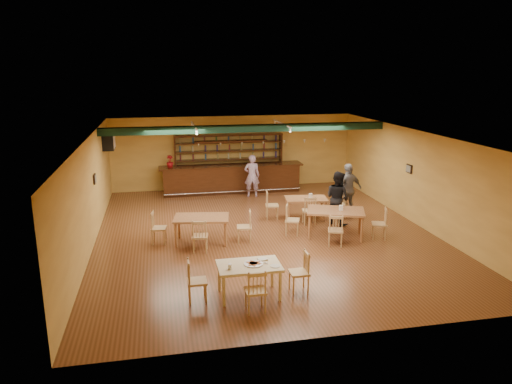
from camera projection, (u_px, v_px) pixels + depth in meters
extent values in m
plane|color=brown|center=(264.00, 233.00, 14.76)|extent=(12.00, 12.00, 0.00)
cube|color=black|center=(247.00, 128.00, 16.70)|extent=(10.00, 0.30, 0.25)
cube|color=white|center=(194.00, 126.00, 16.91)|extent=(0.05, 2.50, 0.05)
cube|color=white|center=(282.00, 124.00, 17.52)|extent=(0.05, 2.50, 0.05)
cube|color=white|center=(109.00, 142.00, 17.23)|extent=(0.34, 0.70, 0.48)
cube|color=black|center=(95.00, 179.00, 14.33)|extent=(0.04, 0.34, 0.28)
cube|color=black|center=(409.00, 169.00, 15.77)|extent=(0.04, 0.34, 0.28)
cube|color=#33180A|center=(232.00, 179.00, 19.46)|extent=(5.76, 0.85, 1.13)
cube|color=#33180A|center=(229.00, 162.00, 19.92)|extent=(4.46, 0.40, 2.28)
imported|color=maroon|center=(170.00, 161.00, 18.79)|extent=(0.34, 0.34, 0.48)
cube|color=#935934|center=(306.00, 208.00, 16.16)|extent=(1.48, 1.01, 0.69)
cube|color=#935934|center=(202.00, 230.00, 13.85)|extent=(1.68, 1.16, 0.77)
cube|color=#935934|center=(335.00, 223.00, 14.34)|extent=(1.90, 1.50, 0.83)
cube|color=beige|center=(249.00, 280.00, 10.59)|extent=(1.39, 0.89, 0.74)
cylinder|color=silver|center=(253.00, 264.00, 10.52)|extent=(0.47, 0.47, 0.01)
cylinder|color=#EAE5C6|center=(230.00, 267.00, 10.26)|extent=(0.07, 0.07, 0.11)
cube|color=white|center=(263.00, 259.00, 10.75)|extent=(0.23, 0.19, 0.03)
cube|color=silver|center=(260.00, 262.00, 10.59)|extent=(0.32, 0.24, 0.00)
cylinder|color=white|center=(275.00, 266.00, 10.42)|extent=(0.22, 0.22, 0.01)
imported|color=#774494|center=(252.00, 176.00, 18.75)|extent=(0.65, 0.47, 1.66)
imported|color=black|center=(338.00, 198.00, 15.42)|extent=(0.98, 1.05, 1.73)
imported|color=gray|center=(348.00, 190.00, 16.35)|extent=(1.13, 0.69, 1.79)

